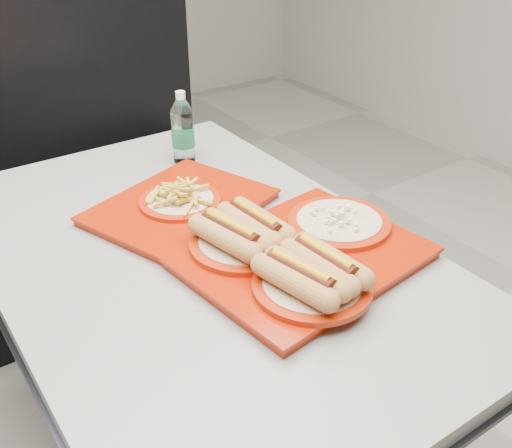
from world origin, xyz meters
TOP-DOWN VIEW (x-y plane):
  - diner_table at (0.00, 0.00)m, footprint 0.92×1.42m
  - booth_bench at (0.00, 1.09)m, footprint 1.30×0.57m
  - tray_near at (0.14, -0.19)m, footprint 0.56×0.47m
  - tray_far at (0.05, 0.18)m, footprint 0.53×0.47m
  - water_bottle at (0.21, 0.45)m, footprint 0.07×0.07m

SIDE VIEW (x-z plane):
  - booth_bench at x=0.00m, z-range -0.27..1.08m
  - diner_table at x=0.00m, z-range 0.21..0.96m
  - tray_far at x=0.05m, z-range 0.73..0.82m
  - tray_near at x=0.14m, z-range 0.73..0.85m
  - water_bottle at x=0.21m, z-range 0.74..0.96m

